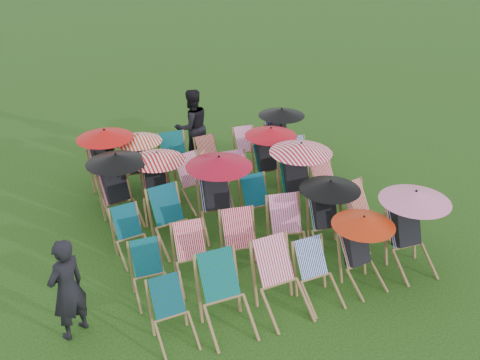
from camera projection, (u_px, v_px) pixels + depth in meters
name	position (u px, v px, depth m)	size (l,w,h in m)	color
ground	(240.00, 229.00, 9.98)	(100.00, 100.00, 0.00)	black
deckchair_0	(173.00, 315.00, 7.32)	(0.57, 0.78, 0.83)	olive
deckchair_1	(226.00, 297.00, 7.49)	(0.69, 0.96, 1.03)	olive
deckchair_2	(282.00, 281.00, 7.81)	(0.71, 0.97, 1.03)	olive
deckchair_3	(319.00, 275.00, 8.06)	(0.59, 0.82, 0.88)	olive
deckchair_4	(362.00, 250.00, 8.33)	(0.98, 1.04, 1.17)	olive
deckchair_5	(412.00, 229.00, 8.67)	(1.15, 1.20, 1.36)	olive
deckchair_6	(150.00, 274.00, 8.13)	(0.59, 0.79, 0.83)	olive
deckchair_7	(194.00, 257.00, 8.44)	(0.67, 0.88, 0.90)	olive
deckchair_8	(243.00, 246.00, 8.66)	(0.77, 0.97, 0.96)	olive
deckchair_9	(289.00, 231.00, 9.03)	(0.82, 1.02, 0.99)	olive
deckchair_10	(328.00, 214.00, 9.22)	(1.05, 1.11, 1.24)	olive
deckchair_11	(365.00, 215.00, 9.52)	(0.81, 1.00, 0.97)	olive
deckchair_12	(132.00, 235.00, 9.05)	(0.62, 0.81, 0.83)	olive
deckchair_13	(173.00, 221.00, 9.32)	(0.77, 0.99, 1.00)	olive
deckchair_14	(218.00, 193.00, 9.66)	(1.21, 1.28, 1.43)	olive
deckchair_15	(259.00, 204.00, 9.92)	(0.61, 0.84, 0.90)	olive
deckchair_16	(299.00, 178.00, 10.21)	(1.20, 1.28, 1.42)	olive
deckchair_17	(330.00, 186.00, 10.51)	(0.72, 0.92, 0.93)	olive
deckchair_18	(119.00, 187.00, 9.98)	(1.12, 1.21, 1.33)	olive
deckchair_19	(157.00, 183.00, 10.19)	(1.07, 1.14, 1.27)	olive
deckchair_20	(196.00, 182.00, 10.64)	(0.79, 0.98, 0.96)	olive
deckchair_21	(239.00, 177.00, 10.91)	(0.64, 0.85, 0.88)	olive
deckchair_22	(270.00, 157.00, 11.19)	(1.09, 1.14, 1.30)	olive
deckchair_23	(300.00, 163.00, 11.45)	(0.68, 0.89, 0.92)	olive
deckchair_24	(107.00, 161.00, 10.94)	(1.15, 1.23, 1.36)	olive
deckchair_25	(138.00, 161.00, 11.16)	(1.00, 1.05, 1.19)	olive
deckchair_26	(177.00, 160.00, 11.51)	(0.70, 0.94, 0.99)	olive
deckchair_27	(211.00, 158.00, 11.76)	(0.61, 0.80, 0.83)	olive
deckchair_28	(249.00, 149.00, 12.15)	(0.60, 0.82, 0.87)	olive
deckchair_29	(281.00, 135.00, 12.31)	(1.07, 1.11, 1.26)	olive
person_left	(67.00, 289.00, 7.24)	(0.57, 0.37, 1.56)	black
person_rear	(192.00, 127.00, 12.18)	(0.85, 0.67, 1.76)	black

